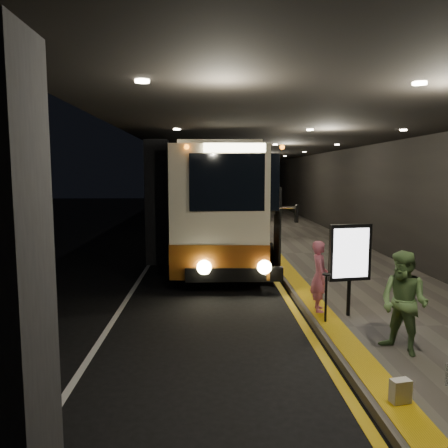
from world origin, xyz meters
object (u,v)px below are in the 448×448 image
object	(u,v)px
coach_second	(218,192)
passenger_boarding	(319,276)
passenger_waiting_green	(404,303)
bag_plain	(400,391)
coach_third	(215,188)
stanchion_post	(326,298)
info_sign	(350,254)
coach_main	(225,206)

from	to	relation	value
coach_second	passenger_boarding	bearing A→B (deg)	-87.40
passenger_waiting_green	bag_plain	xyz separation A→B (m)	(-0.76, -1.64, -0.73)
coach_third	passenger_waiting_green	bearing A→B (deg)	-88.93
coach_third	stanchion_post	size ratio (longest dim) A/B	12.02
info_sign	bag_plain	bearing A→B (deg)	-106.84
coach_third	bag_plain	distance (m)	35.32
coach_main	passenger_waiting_green	distance (m)	10.80
coach_main	stanchion_post	world-z (taller)	coach_main
coach_main	coach_second	world-z (taller)	coach_main
bag_plain	info_sign	bearing A→B (deg)	82.74
coach_main	coach_third	size ratio (longest dim) A/B	1.06
bag_plain	passenger_waiting_green	bearing A→B (deg)	65.23
bag_plain	passenger_boarding	bearing A→B (deg)	91.43
coach_second	passenger_waiting_green	world-z (taller)	coach_second
coach_second	bag_plain	size ratio (longest dim) A/B	38.46
coach_third	info_sign	world-z (taller)	coach_third
passenger_waiting_green	info_sign	bearing A→B (deg)	152.67
passenger_waiting_green	stanchion_post	world-z (taller)	passenger_waiting_green
bag_plain	stanchion_post	xyz separation A→B (m)	(-0.15, 3.23, 0.34)
stanchion_post	coach_second	bearing A→B (deg)	94.52
passenger_boarding	coach_third	bearing A→B (deg)	9.00
coach_second	coach_third	bearing A→B (deg)	88.29
coach_main	info_sign	xyz separation A→B (m)	(2.37, -8.43, -0.41)
coach_third	passenger_waiting_green	size ratio (longest dim) A/B	6.87
info_sign	coach_main	bearing A→B (deg)	96.16
coach_main	bag_plain	xyz separation A→B (m)	(1.91, -12.06, -1.61)
coach_third	stanchion_post	world-z (taller)	coach_third
coach_third	passenger_waiting_green	xyz separation A→B (m)	(2.75, -33.59, -0.78)
passenger_waiting_green	coach_second	bearing A→B (deg)	150.73
coach_main	bag_plain	distance (m)	12.32
bag_plain	info_sign	xyz separation A→B (m)	(0.46, 3.64, 1.20)
passenger_waiting_green	info_sign	world-z (taller)	info_sign
coach_third	passenger_boarding	xyz separation A→B (m)	(1.89, -31.24, -0.87)
bag_plain	info_sign	size ratio (longest dim) A/B	0.16
coach_main	passenger_boarding	xyz separation A→B (m)	(1.81, -8.07, -0.97)
stanchion_post	coach_third	bearing A→B (deg)	93.30
passenger_boarding	info_sign	world-z (taller)	info_sign
coach_main	info_sign	size ratio (longest dim) A/B	6.45
passenger_waiting_green	info_sign	size ratio (longest dim) A/B	0.89
coach_third	stanchion_post	xyz separation A→B (m)	(1.84, -31.99, -1.17)
coach_third	passenger_boarding	size ratio (longest dim) A/B	7.64
coach_second	coach_third	size ratio (longest dim) A/B	1.04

